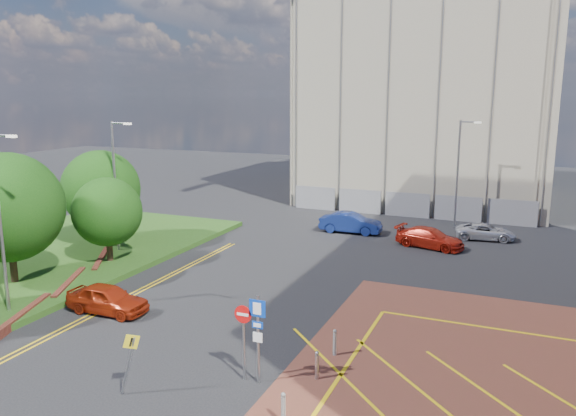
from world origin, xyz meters
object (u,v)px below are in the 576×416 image
Objects in this scene: lamp_left_far at (116,181)px; car_blue_back at (351,223)px; tree_d at (101,189)px; sign_cluster at (252,329)px; car_silver_back at (485,232)px; lamp_left_near at (0,216)px; car_red_left at (107,299)px; warning_sign at (129,357)px; tree_b at (7,207)px; lamp_back at (459,170)px; car_red_back at (430,238)px; tree_c at (107,212)px.

lamp_left_far is 1.80× the size of car_blue_back.
sign_cluster is at bearing -35.58° from tree_d.
lamp_left_far is 2.02× the size of car_silver_back.
tree_d is at bearing 110.35° from lamp_left_near.
lamp_left_near reaches higher than car_red_left.
warning_sign is at bearing -142.79° from sign_cluster.
car_blue_back is at bearing 54.72° from tree_b.
warning_sign is at bearing -103.45° from lamp_back.
car_red_left is 25.59m from car_silver_back.
lamp_left_near is 29.82m from car_silver_back.
sign_cluster is at bearing -36.82° from lamp_left_far.
car_blue_back is (12.78, 18.06, -3.50)m from tree_b.
tree_d reaches higher than car_silver_back.
warning_sign is 23.54m from car_red_back.
car_blue_back is at bearing 65.28° from lamp_left_near.
car_blue_back is (5.95, 18.97, 0.07)m from car_red_left.
tree_d is at bearing 109.23° from car_silver_back.
sign_cluster reaches higher than car_silver_back.
warning_sign is at bearing -49.70° from lamp_left_far.
car_silver_back is at bearing 36.53° from tree_c.
car_red_left is at bearing -7.63° from tree_b.
lamp_back is at bearing 57.60° from lamp_left_near.
car_red_back is at bearing 81.82° from sign_cluster.
tree_b is 2.11× the size of sign_cluster.
sign_cluster is (13.80, -9.02, -1.24)m from tree_c.
sign_cluster reaches higher than car_blue_back.
lamp_back is (19.58, 23.00, 0.12)m from tree_b.
lamp_left_near is (4.08, -11.00, 0.79)m from tree_d.
car_silver_back is (21.91, 19.75, -3.68)m from tree_b.
lamp_left_far reaches higher than car_red_back.
warning_sign is (9.45, -3.50, -3.23)m from lamp_left_near.
tree_d is at bearing 144.42° from sign_cluster.
car_blue_back is (-3.02, 22.08, -1.22)m from sign_cluster.
car_red_back is at bearing -35.75° from car_red_left.
lamp_back is at bearing -56.22° from car_blue_back.
warning_sign reaches higher than car_red_back.
lamp_left_near is at bearing -69.65° from tree_d.
tree_b is at bearing 144.13° from car_red_back.
tree_d is 1.56× the size of car_red_left.
tree_d reaches higher than car_red_back.
lamp_left_near reaches higher than tree_b.
tree_d reaches higher than sign_cluster.
car_blue_back is (13.78, 10.06, -3.14)m from tree_d.
sign_cluster is 4.14m from warning_sign.
car_blue_back is at bearing 97.79° from sign_cluster.
tree_b is at bearing -130.41° from lamp_back.
lamp_back is 27.35m from car_red_left.
tree_c is at bearing 38.24° from car_red_left.
tree_c reaches higher than car_red_left.
lamp_back is (17.58, 18.00, 1.17)m from tree_c.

